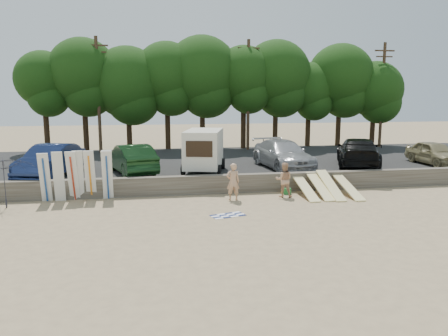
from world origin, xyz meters
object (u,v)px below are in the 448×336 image
Objects in this scene: car_1 at (132,159)px; cooler at (287,191)px; beachgoer_b at (284,180)px; car_2 at (283,154)px; car_4 at (434,153)px; box_trailer at (204,149)px; car_3 at (358,152)px; car_0 at (51,161)px; beachgoer_a at (233,182)px; beach_umbrella at (6,183)px.

car_1 is 13.63× the size of cooler.
car_2 is at bearing -92.92° from beachgoer_b.
car_1 reaches higher than car_4.
box_trailer reaches higher than beachgoer_b.
car_2 is 5.02m from car_3.
beachgoer_a is (9.55, -4.49, -0.66)m from car_0.
cooler is at bearing -1.78° from car_0.
car_3 is at bearing -129.71° from beachgoer_b.
car_1 is at bearing 23.90° from car_3.
car_0 is 0.88× the size of car_3.
car_0 is 2.05× the size of beach_umbrella.
box_trailer reaches higher than car_3.
car_0 reaches higher than cooler.
beach_umbrella is at bearing 35.96° from car_3.
box_trailer reaches higher than car_1.
beachgoer_b is at bearing -159.57° from car_4.
car_3 is 7.54m from cooler.
car_3 is 8.06m from beachgoer_b.
beachgoer_a is at bearing 19.06° from beachgoer_b.
beachgoer_b is (-1.44, -4.80, -0.66)m from car_2.
car_2 reaches higher than car_1.
box_trailer is at bearing -81.31° from beachgoer_a.
beachgoer_b is at bearing -177.45° from beachgoer_a.
box_trailer is 5.14m from car_2.
box_trailer is 2.38× the size of beachgoer_b.
beachgoer_b is 4.74× the size of cooler.
beachgoer_b is at bearing -34.46° from box_trailer.
cooler is at bearing -168.20° from beachgoer_a.
beach_umbrella reaches higher than beachgoer_a.
beachgoer_b is (3.63, -4.19, -1.20)m from box_trailer.
box_trailer is 5.75m from cooler.
car_1 is at bearing -169.53° from box_trailer.
car_0 is 2.89× the size of beachgoer_a.
car_1 is (4.45, 0.26, -0.04)m from car_0.
car_2 is 3.30× the size of beachgoer_b.
car_4 is at bearing -161.57° from car_3.
car_4 reaches higher than cooler.
car_0 reaches higher than car_1.
box_trailer reaches higher than beach_umbrella.
beachgoer_b is 0.68× the size of beach_umbrella.
car_2 is (5.07, 0.60, -0.54)m from box_trailer.
box_trailer is 1.62× the size of beach_umbrella.
beachgoer_b is at bearing 59.28° from car_3.
car_3 reaches higher than car_1.
car_1 is 1.96× the size of beach_umbrella.
beachgoer_b reaches higher than cooler.
beachgoer_b is (-11.65, -4.38, -0.57)m from car_4.
car_4 reaches higher than beachgoer_b.
cooler is (-1.06, -4.24, -1.40)m from car_2.
box_trailer is 4.25m from car_1.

